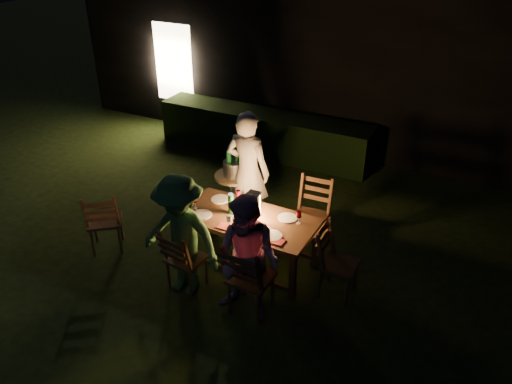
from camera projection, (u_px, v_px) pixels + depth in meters
The scene contains 29 objects.
garden_envelope at pixel (334, 46), 10.65m from camera, with size 40.00×40.00×3.20m.
dining_table at pixel (248, 223), 6.37m from camera, with size 1.77×0.90×0.73m.
chair_near_left at pixel (186, 269), 6.15m from camera, with size 0.46×0.49×0.94m.
chair_near_right at pixel (250, 290), 5.76m from camera, with size 0.47×0.51×1.05m.
chair_far_left at pixel (247, 211), 7.33m from camera, with size 0.41×0.44×0.91m.
chair_far_right at pixel (310, 227), 6.91m from camera, with size 0.49×0.52×1.03m.
chair_end at pixel (337, 274), 6.05m from camera, with size 0.46×0.43×0.96m.
chair_spare at pixel (106, 231), 6.84m from camera, with size 0.63×0.64×0.98m.
person_house_side at pixel (248, 172), 7.06m from camera, with size 0.66×0.43×1.81m, color silver.
person_opp_right at pixel (248, 260), 5.49m from camera, with size 0.76×0.59×1.56m, color #C084A1.
person_opp_left at pixel (181, 236), 5.85m from camera, with size 1.03×0.59×1.59m, color #3B6F37.
lantern at pixel (253, 206), 6.27m from camera, with size 0.16×0.16×0.35m.
plate_far_left at pixel (220, 199), 6.72m from camera, with size 0.25×0.25×0.01m, color white.
plate_near_left at pixel (202, 215), 6.38m from camera, with size 0.25×0.25×0.01m, color white.
plate_far_right at pixel (287, 218), 6.31m from camera, with size 0.25×0.25×0.01m, color white.
plate_near_right at pixel (272, 236), 5.98m from camera, with size 0.25×0.25×0.01m, color white.
wineglass_a at pixel (238, 196), 6.62m from camera, with size 0.06×0.06×0.18m, color #59070F, non-canonical shape.
wineglass_b at pixel (195, 202), 6.49m from camera, with size 0.06×0.06×0.18m, color #59070F, non-canonical shape.
wineglass_c at pixel (259, 229), 5.95m from camera, with size 0.06×0.06×0.18m, color #59070F, non-canonical shape.
wineglass_d at pixel (299, 218), 6.17m from camera, with size 0.06×0.06×0.18m, color #59070F, non-canonical shape.
wineglass_e at pixel (229, 221), 6.10m from camera, with size 0.06×0.06×0.18m, color silver, non-canonical shape.
bottle_table at pixel (231, 204), 6.36m from camera, with size 0.07×0.07×0.28m, color #0F471E.
napkin_left at pixel (225, 227), 6.14m from camera, with size 0.18×0.14×0.01m, color red.
napkin_right at pixel (277, 241), 5.87m from camera, with size 0.18×0.14×0.01m, color red.
phone at pixel (194, 216), 6.35m from camera, with size 0.14×0.07×0.01m, color black.
side_table at pixel (234, 180), 7.33m from camera, with size 0.56×0.56×0.76m.
ice_bucket at pixel (234, 168), 7.23m from camera, with size 0.30×0.30×0.22m, color #A5A8AD.
bottle_bucket_a at pixel (229, 165), 7.19m from camera, with size 0.07×0.07×0.32m, color #0F471E.
bottle_bucket_b at pixel (238, 165), 7.21m from camera, with size 0.07×0.07×0.32m, color #0F471E.
Camera 1 is at (3.39, -4.22, 4.15)m, focal length 35.00 mm.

